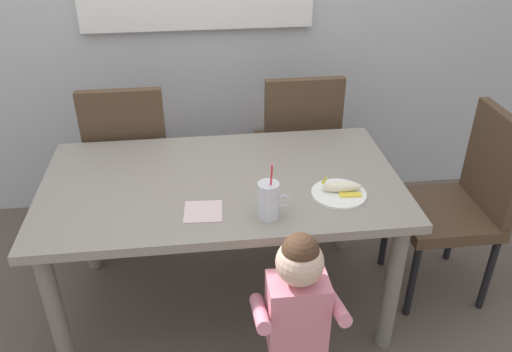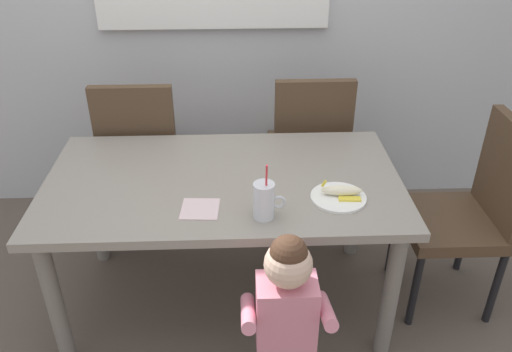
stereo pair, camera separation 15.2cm
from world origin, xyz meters
The scene contains 10 objects.
ground_plane centered at (0.00, 0.00, 0.00)m, with size 24.00×24.00×0.00m, color brown.
dining_table centered at (0.00, 0.00, 0.63)m, with size 1.56×0.88×0.72m.
dining_chair_left centered at (-0.47, 0.62, 0.54)m, with size 0.44×0.44×0.96m.
dining_chair_right centered at (0.48, 0.66, 0.54)m, with size 0.44×0.45×0.96m.
dining_chair_far centered at (1.15, -0.01, 0.54)m, with size 0.44×0.44×0.96m.
toddler_standing centered at (0.23, -0.59, 0.53)m, with size 0.33×0.24×0.84m.
milk_cup centered at (0.16, -0.30, 0.78)m, with size 0.13×0.08×0.25m.
snack_plate centered at (0.48, -0.18, 0.72)m, with size 0.23×0.23×0.01m, color white.
peeled_banana centered at (0.49, -0.17, 0.75)m, with size 0.17×0.11×0.07m.
paper_napkin centered at (-0.09, -0.24, 0.72)m, with size 0.15×0.15×0.00m, color silver.
Camera 2 is at (0.07, -1.96, 1.89)m, focal length 36.37 mm.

